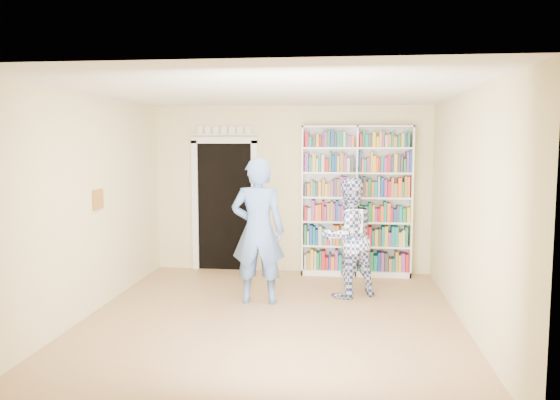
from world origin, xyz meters
TOP-DOWN VIEW (x-y plane):
  - floor at (0.00, 0.00)m, footprint 5.00×5.00m
  - ceiling at (0.00, 0.00)m, footprint 5.00×5.00m
  - wall_back at (0.00, 2.50)m, footprint 4.50×0.00m
  - wall_left at (-2.25, 0.00)m, footprint 0.00×5.00m
  - wall_right at (2.25, 0.00)m, footprint 0.00×5.00m
  - bookshelf at (1.06, 2.34)m, footprint 1.73×0.32m
  - doorway at (-1.10, 2.48)m, footprint 1.10×0.08m
  - wall_art at (-2.23, 0.20)m, footprint 0.03×0.25m
  - man_blue at (-0.26, 0.66)m, footprint 0.72×0.48m
  - man_plaid at (0.92, 1.09)m, footprint 1.00×0.94m
  - paper_sheet at (0.99, 0.88)m, footprint 0.22×0.05m

SIDE VIEW (x-z plane):
  - floor at x=0.00m, z-range 0.00..0.00m
  - man_plaid at x=0.92m, z-range 0.00..1.64m
  - man_blue at x=-0.26m, z-range 0.00..1.92m
  - paper_sheet at x=0.99m, z-range 0.92..1.24m
  - doorway at x=-1.10m, z-range -0.04..2.39m
  - bookshelf at x=1.06m, z-range 0.01..2.39m
  - wall_back at x=0.00m, z-range -0.90..3.60m
  - wall_left at x=-2.25m, z-range -1.15..3.85m
  - wall_right at x=2.25m, z-range -1.15..3.85m
  - wall_art at x=-2.23m, z-range 1.27..1.52m
  - ceiling at x=0.00m, z-range 2.70..2.70m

